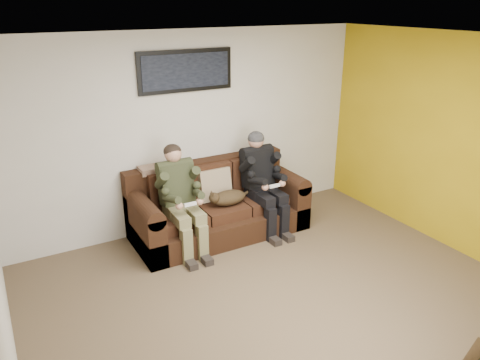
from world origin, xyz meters
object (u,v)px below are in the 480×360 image
person_left (180,193)px  cat (227,198)px  sofa (217,207)px  framed_poster (186,71)px  person_right (262,176)px

person_left → cat: size_ratio=1.99×
person_left → sofa: bearing=18.0°
sofa → cat: size_ratio=3.44×
cat → framed_poster: framed_poster is taller
sofa → person_right: (0.58, -0.19, 0.39)m
person_left → person_right: bearing=0.0°
cat → framed_poster: size_ratio=0.53×
person_left → cat: 0.66m
cat → person_right: bearing=1.7°
person_left → framed_poster: bearing=56.3°
sofa → framed_poster: 1.80m
sofa → cat: (0.05, -0.21, 0.20)m
sofa → framed_poster: framed_poster is taller
cat → framed_poster: 1.67m
person_left → cat: bearing=-1.4°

